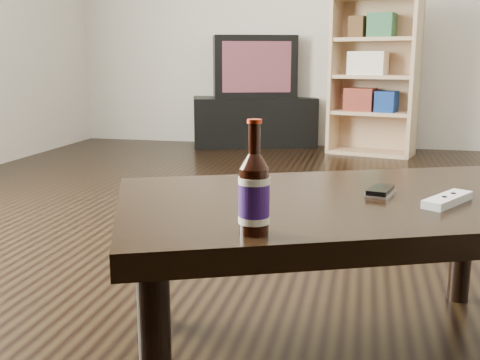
% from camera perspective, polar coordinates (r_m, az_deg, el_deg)
% --- Properties ---
extents(floor, '(5.00, 6.00, 0.01)m').
position_cam_1_polar(floor, '(2.49, 5.36, -6.97)').
color(floor, black).
rests_on(floor, ground).
extents(tv_stand, '(1.26, 0.89, 0.46)m').
position_cam_1_polar(tv_stand, '(5.41, 1.39, 6.03)').
color(tv_stand, black).
rests_on(tv_stand, floor).
extents(tv, '(0.86, 0.68, 0.56)m').
position_cam_1_polar(tv, '(5.38, 1.42, 11.44)').
color(tv, black).
rests_on(tv, tv_stand).
extents(bookshelf, '(0.77, 0.50, 1.33)m').
position_cam_1_polar(bookshelf, '(4.98, 13.44, 10.50)').
color(bookshelf, tan).
rests_on(bookshelf, floor).
extents(coffee_table, '(1.37, 1.10, 0.45)m').
position_cam_1_polar(coffee_table, '(1.53, 10.70, -3.89)').
color(coffee_table, black).
rests_on(coffee_table, floor).
extents(beer_bottle, '(0.08, 0.08, 0.24)m').
position_cam_1_polar(beer_bottle, '(1.17, 1.44, -1.46)').
color(beer_bottle, black).
rests_on(beer_bottle, coffee_table).
extents(phone, '(0.08, 0.12, 0.02)m').
position_cam_1_polar(phone, '(1.57, 14.06, -1.13)').
color(phone, silver).
rests_on(phone, coffee_table).
extents(remote, '(0.14, 0.19, 0.02)m').
position_cam_1_polar(remote, '(1.52, 20.34, -1.89)').
color(remote, silver).
rests_on(remote, coffee_table).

